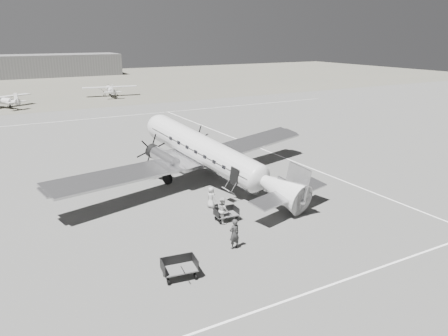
{
  "coord_description": "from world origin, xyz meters",
  "views": [
    {
      "loc": [
        -15.39,
        -28.8,
        12.59
      ],
      "look_at": [
        1.08,
        0.77,
        2.2
      ],
      "focal_mm": 35.0,
      "sensor_mm": 36.0,
      "label": 1
    }
  ],
  "objects_px": {
    "dc3_airliner": "(213,157)",
    "passenger": "(211,197)",
    "ramp_agent": "(223,210)",
    "light_plane_left": "(3,102)",
    "hangar_main": "(50,65)",
    "baggage_cart_near": "(226,214)",
    "baggage_cart_far": "(179,269)",
    "light_plane_right": "(110,91)",
    "ground_crew": "(234,234)"
  },
  "relations": [
    {
      "from": "baggage_cart_far",
      "to": "ramp_agent",
      "type": "bearing_deg",
      "value": 50.89
    },
    {
      "from": "light_plane_left",
      "to": "baggage_cart_near",
      "type": "bearing_deg",
      "value": -108.59
    },
    {
      "from": "baggage_cart_near",
      "to": "passenger",
      "type": "xyz_separation_m",
      "value": [
        0.2,
        2.69,
        0.33
      ]
    },
    {
      "from": "passenger",
      "to": "light_plane_left",
      "type": "bearing_deg",
      "value": -8.0
    },
    {
      "from": "hangar_main",
      "to": "baggage_cart_near",
      "type": "bearing_deg",
      "value": -92.97
    },
    {
      "from": "ground_crew",
      "to": "passenger",
      "type": "bearing_deg",
      "value": -108.61
    },
    {
      "from": "hangar_main",
      "to": "baggage_cart_near",
      "type": "xyz_separation_m",
      "value": [
        -6.45,
        -124.11,
        -2.82
      ]
    },
    {
      "from": "dc3_airliner",
      "to": "baggage_cart_near",
      "type": "xyz_separation_m",
      "value": [
        -2.53,
        -6.88,
        -2.16
      ]
    },
    {
      "from": "passenger",
      "to": "dc3_airliner",
      "type": "bearing_deg",
      "value": -47.39
    },
    {
      "from": "passenger",
      "to": "light_plane_right",
      "type": "bearing_deg",
      "value": -27.02
    },
    {
      "from": "hangar_main",
      "to": "dc3_airliner",
      "type": "bearing_deg",
      "value": -91.92
    },
    {
      "from": "hangar_main",
      "to": "baggage_cart_far",
      "type": "height_order",
      "value": "hangar_main"
    },
    {
      "from": "baggage_cart_near",
      "to": "ramp_agent",
      "type": "bearing_deg",
      "value": -154.56
    },
    {
      "from": "dc3_airliner",
      "to": "passenger",
      "type": "xyz_separation_m",
      "value": [
        -2.33,
        -4.18,
        -1.82
      ]
    },
    {
      "from": "hangar_main",
      "to": "light_plane_right",
      "type": "bearing_deg",
      "value": -86.18
    },
    {
      "from": "hangar_main",
      "to": "passenger",
      "type": "distance_m",
      "value": 121.6
    },
    {
      "from": "baggage_cart_near",
      "to": "ramp_agent",
      "type": "xyz_separation_m",
      "value": [
        -0.35,
        -0.14,
        0.44
      ]
    },
    {
      "from": "hangar_main",
      "to": "baggage_cart_near",
      "type": "relative_size",
      "value": 24.84
    },
    {
      "from": "dc3_airliner",
      "to": "passenger",
      "type": "height_order",
      "value": "dc3_airliner"
    },
    {
      "from": "dc3_airliner",
      "to": "baggage_cart_near",
      "type": "height_order",
      "value": "dc3_airliner"
    },
    {
      "from": "dc3_airliner",
      "to": "passenger",
      "type": "distance_m",
      "value": 5.12
    },
    {
      "from": "light_plane_right",
      "to": "ramp_agent",
      "type": "xyz_separation_m",
      "value": [
        -10.55,
        -68.01,
        -0.25
      ]
    },
    {
      "from": "baggage_cart_near",
      "to": "light_plane_left",
      "type": "bearing_deg",
      "value": 103.49
    },
    {
      "from": "ground_crew",
      "to": "ramp_agent",
      "type": "distance_m",
      "value": 3.92
    },
    {
      "from": "dc3_airliner",
      "to": "light_plane_left",
      "type": "xyz_separation_m",
      "value": [
        -13.11,
        55.18,
        -1.48
      ]
    },
    {
      "from": "ramp_agent",
      "to": "passenger",
      "type": "relative_size",
      "value": 1.13
    },
    {
      "from": "light_plane_left",
      "to": "ramp_agent",
      "type": "xyz_separation_m",
      "value": [
        10.23,
        -62.2,
        -0.24
      ]
    },
    {
      "from": "dc3_airliner",
      "to": "ground_crew",
      "type": "distance_m",
      "value": 11.63
    },
    {
      "from": "light_plane_left",
      "to": "light_plane_right",
      "type": "height_order",
      "value": "light_plane_right"
    },
    {
      "from": "light_plane_right",
      "to": "passenger",
      "type": "height_order",
      "value": "light_plane_right"
    },
    {
      "from": "light_plane_right",
      "to": "baggage_cart_near",
      "type": "bearing_deg",
      "value": -90.41
    },
    {
      "from": "passenger",
      "to": "hangar_main",
      "type": "bearing_deg",
      "value": -21.25
    },
    {
      "from": "baggage_cart_near",
      "to": "ramp_agent",
      "type": "distance_m",
      "value": 0.58
    },
    {
      "from": "baggage_cart_far",
      "to": "ground_crew",
      "type": "distance_m",
      "value": 4.58
    },
    {
      "from": "dc3_airliner",
      "to": "light_plane_right",
      "type": "relative_size",
      "value": 2.45
    },
    {
      "from": "ground_crew",
      "to": "baggage_cart_near",
      "type": "bearing_deg",
      "value": -115.82
    },
    {
      "from": "ramp_agent",
      "to": "baggage_cart_near",
      "type": "bearing_deg",
      "value": -62.87
    },
    {
      "from": "ground_crew",
      "to": "passenger",
      "type": "xyz_separation_m",
      "value": [
        1.81,
        6.55,
        -0.15
      ]
    },
    {
      "from": "baggage_cart_far",
      "to": "passenger",
      "type": "bearing_deg",
      "value": 60.49
    },
    {
      "from": "baggage_cart_near",
      "to": "ground_crew",
      "type": "distance_m",
      "value": 4.21
    },
    {
      "from": "dc3_airliner",
      "to": "baggage_cart_near",
      "type": "distance_m",
      "value": 7.64
    },
    {
      "from": "baggage_cart_near",
      "to": "ground_crew",
      "type": "height_order",
      "value": "ground_crew"
    },
    {
      "from": "baggage_cart_far",
      "to": "light_plane_left",
      "type": "bearing_deg",
      "value": 101.69
    },
    {
      "from": "ramp_agent",
      "to": "light_plane_left",
      "type": "bearing_deg",
      "value": 14.84
    },
    {
      "from": "ramp_agent",
      "to": "baggage_cart_far",
      "type": "bearing_deg",
      "value": 138.65
    },
    {
      "from": "dc3_airliner",
      "to": "light_plane_right",
      "type": "xyz_separation_m",
      "value": [
        7.67,
        61.0,
        -1.46
      ]
    },
    {
      "from": "baggage_cart_far",
      "to": "ground_crew",
      "type": "bearing_deg",
      "value": 26.97
    },
    {
      "from": "dc3_airliner",
      "to": "ground_crew",
      "type": "height_order",
      "value": "dc3_airliner"
    },
    {
      "from": "baggage_cart_near",
      "to": "light_plane_right",
      "type": "bearing_deg",
      "value": 85.26
    },
    {
      "from": "ground_crew",
      "to": "ramp_agent",
      "type": "height_order",
      "value": "ground_crew"
    }
  ]
}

